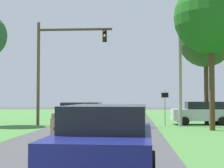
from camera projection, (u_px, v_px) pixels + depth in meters
ground_plane at (83, 143)px, 15.99m from camera, size 120.00×120.00×0.00m
red_suv_near at (107, 145)px, 7.93m from camera, size 2.43×4.88×1.98m
pickup_truck_lead at (82, 122)px, 16.07m from camera, size 2.18×5.18×1.94m
traffic_light at (56, 59)px, 26.59m from camera, size 5.93×0.40×8.09m
keep_moving_sign at (165, 103)px, 25.84m from camera, size 0.60×0.09×2.70m
oak_tree_right at (206, 40)px, 28.04m from camera, size 4.50×4.50×9.19m
crossing_suv_far at (202, 113)px, 27.16m from camera, size 4.67×2.12×1.84m
utility_pole_right at (180, 64)px, 25.99m from camera, size 0.28×0.28×9.48m
extra_tree_1 at (211, 17)px, 22.66m from camera, size 4.96×4.96×10.04m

